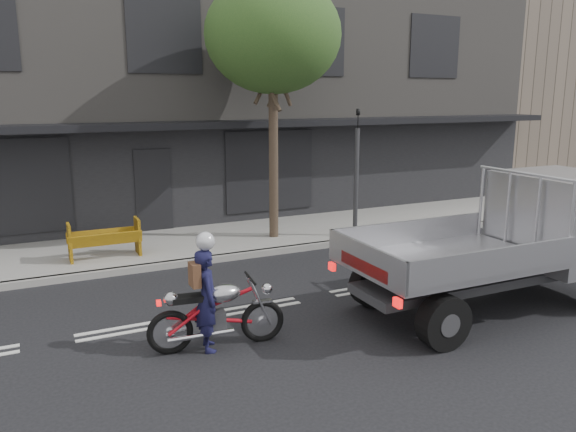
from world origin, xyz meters
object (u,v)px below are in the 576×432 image
(street_tree, at_px, (273,36))
(rider, at_px, (207,300))
(traffic_light_pole, at_px, (356,180))
(motorcycle, at_px, (217,312))
(flatbed_ute, at_px, (542,226))
(construction_barrier, at_px, (106,241))

(street_tree, xyz_separation_m, rider, (-3.55, -5.46, -4.48))
(street_tree, height_order, rider, street_tree)
(traffic_light_pole, bearing_deg, street_tree, 156.97)
(street_tree, relative_size, traffic_light_pole, 1.93)
(motorcycle, relative_size, flatbed_ute, 0.39)
(traffic_light_pole, xyz_separation_m, flatbed_ute, (0.82, -5.22, -0.22))
(flatbed_ute, relative_size, construction_barrier, 3.36)
(rider, height_order, construction_barrier, rider)
(traffic_light_pole, relative_size, construction_barrier, 2.17)
(traffic_light_pole, distance_m, rider, 7.27)
(motorcycle, distance_m, flatbed_ute, 6.31)
(flatbed_ute, bearing_deg, traffic_light_pole, 99.37)
(street_tree, xyz_separation_m, flatbed_ute, (2.82, -6.07, -3.85))
(traffic_light_pole, relative_size, motorcycle, 1.63)
(flatbed_ute, distance_m, construction_barrier, 9.19)
(street_tree, relative_size, construction_barrier, 4.17)
(traffic_light_pole, height_order, construction_barrier, traffic_light_pole)
(rider, distance_m, flatbed_ute, 6.43)
(rider, xyz_separation_m, flatbed_ute, (6.37, -0.60, 0.63))
(motorcycle, distance_m, rider, 0.27)
(street_tree, relative_size, rider, 4.23)
(traffic_light_pole, xyz_separation_m, construction_barrier, (-6.34, 0.48, -1.05))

